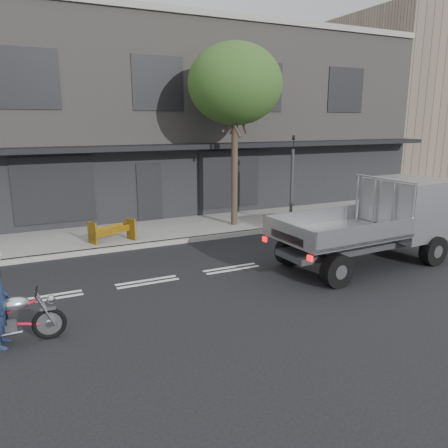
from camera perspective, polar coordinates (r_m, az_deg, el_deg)
ground at (r=12.23m, az=0.96°, el=-5.87°), size 80.00×80.00×0.00m
sidewalk at (r=16.38m, az=-6.35°, el=-0.69°), size 32.00×3.20×0.15m
kerb at (r=14.93m, az=-4.33°, el=-2.04°), size 32.00×0.20×0.15m
building_main at (r=22.25m, az=-12.36°, el=12.98°), size 26.00×10.00×8.00m
building_neighbour at (r=33.19m, az=24.64°, el=13.86°), size 14.00×10.00×10.00m
street_tree at (r=16.34m, az=1.44°, el=17.74°), size 3.40×3.40×6.74m
traffic_light_pole at (r=16.75m, az=8.84°, el=5.04°), size 0.12×0.12×3.50m
motorcycle at (r=9.03m, az=-26.14°, el=-11.01°), size 1.93×0.56×0.99m
flatbed_ute at (r=13.70m, az=21.49°, el=1.42°), size 5.45×2.46×2.48m
construction_barrier at (r=14.52m, az=-14.26°, el=-1.02°), size 1.44×1.05×0.75m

